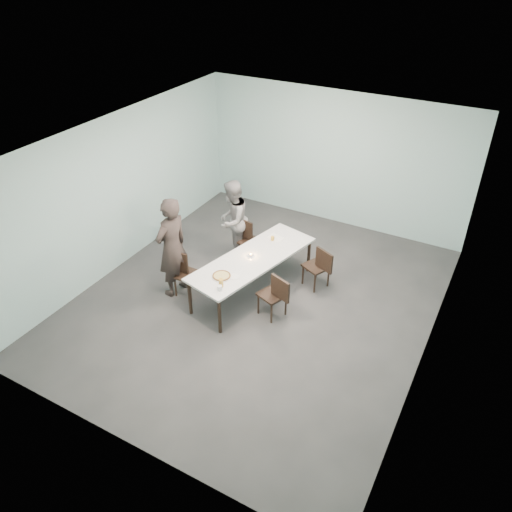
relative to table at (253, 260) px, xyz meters
The scene contains 16 objects.
ground 0.75m from the table, 44.87° to the right, with size 7.00×7.00×0.00m, color #333335.
room_shell 1.36m from the table, 44.87° to the right, with size 6.02×7.02×3.01m.
table is the anchor object (origin of this frame).
chair_near_left 1.28m from the table, 149.13° to the right, with size 0.61×0.43×0.87m.
chair_far_left 1.12m from the table, 123.80° to the left, with size 0.64×0.48×0.87m.
chair_near_right 0.85m from the table, 33.01° to the right, with size 0.65×0.54×0.87m.
chair_far_right 1.26m from the table, 34.47° to the left, with size 0.65×0.56×0.87m.
diner_near 1.46m from the table, 151.36° to the right, with size 0.70×0.46×1.93m, color black.
diner_far 1.32m from the table, 137.39° to the left, with size 0.81×0.63×1.67m, color slate.
pizza 0.80m from the table, 102.99° to the right, with size 0.34×0.34×0.04m.
side_plate 0.67m from the table, 88.99° to the right, with size 0.18×0.18×0.01m, color white.
beer_glass 1.03m from the table, 91.90° to the right, with size 0.08×0.08×0.15m, color gold.
water_tumbler 1.12m from the table, 90.05° to the right, with size 0.08×0.08×0.09m, color silver.
tealight 0.10m from the table, 154.68° to the left, with size 0.06×0.06×0.05m.
amber_tumbler 0.72m from the table, 86.91° to the left, with size 0.07×0.07×0.08m, color gold.
menu 0.81m from the table, 86.18° to the left, with size 0.30×0.22×0.01m, color silver.
Camera 1 is at (3.46, -6.34, 5.72)m, focal length 35.00 mm.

